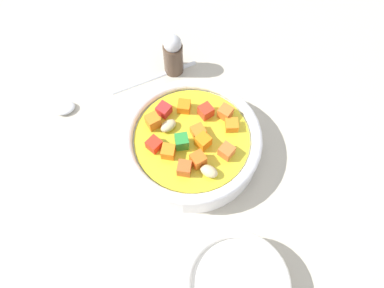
{
  "coord_description": "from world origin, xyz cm",
  "views": [
    {
      "loc": [
        20.87,
        -16.27,
        53.34
      ],
      "look_at": [
        0.0,
        0.0,
        2.15
      ],
      "focal_mm": 37.16,
      "sensor_mm": 36.0,
      "label": 1
    }
  ],
  "objects_px": {
    "spoon": "(111,92)",
    "pepper_shaker": "(173,54)",
    "soup_bowl_main": "(192,142)",
    "side_bowl_small": "(236,286)"
  },
  "relations": [
    {
      "from": "spoon",
      "to": "pepper_shaker",
      "type": "bearing_deg",
      "value": -179.29
    },
    {
      "from": "soup_bowl_main",
      "to": "side_bowl_small",
      "type": "height_order",
      "value": "soup_bowl_main"
    },
    {
      "from": "side_bowl_small",
      "to": "pepper_shaker",
      "type": "bearing_deg",
      "value": 155.64
    },
    {
      "from": "soup_bowl_main",
      "to": "spoon",
      "type": "distance_m",
      "value": 0.17
    },
    {
      "from": "pepper_shaker",
      "to": "side_bowl_small",
      "type": "bearing_deg",
      "value": -24.36
    },
    {
      "from": "side_bowl_small",
      "to": "pepper_shaker",
      "type": "relative_size",
      "value": 1.65
    },
    {
      "from": "side_bowl_small",
      "to": "pepper_shaker",
      "type": "distance_m",
      "value": 0.36
    },
    {
      "from": "spoon",
      "to": "soup_bowl_main",
      "type": "bearing_deg",
      "value": 117.07
    },
    {
      "from": "side_bowl_small",
      "to": "soup_bowl_main",
      "type": "bearing_deg",
      "value": 157.45
    },
    {
      "from": "spoon",
      "to": "side_bowl_small",
      "type": "bearing_deg",
      "value": 97.06
    }
  ]
}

